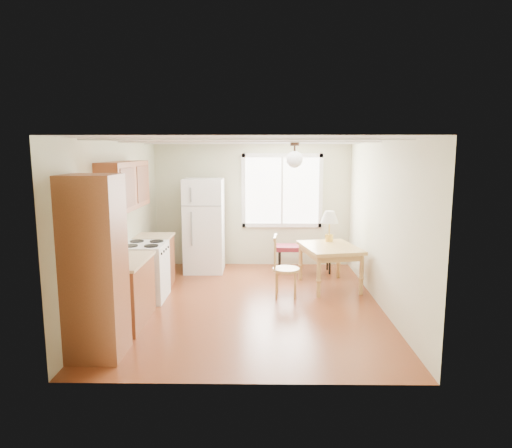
{
  "coord_description": "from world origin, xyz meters",
  "views": [
    {
      "loc": [
        0.19,
        -6.83,
        2.35
      ],
      "look_at": [
        0.09,
        0.66,
        1.15
      ],
      "focal_mm": 32.0,
      "sensor_mm": 36.0,
      "label": 1
    }
  ],
  "objects_px": {
    "refrigerator": "(204,225)",
    "dining_table": "(330,252)",
    "bench": "(304,249)",
    "chair": "(280,262)"
  },
  "relations": [
    {
      "from": "bench",
      "to": "dining_table",
      "type": "distance_m",
      "value": 1.05
    },
    {
      "from": "refrigerator",
      "to": "chair",
      "type": "xyz_separation_m",
      "value": [
        1.43,
        -1.59,
        -0.34
      ]
    },
    {
      "from": "bench",
      "to": "dining_table",
      "type": "relative_size",
      "value": 0.87
    },
    {
      "from": "bench",
      "to": "chair",
      "type": "bearing_deg",
      "value": -109.16
    },
    {
      "from": "refrigerator",
      "to": "chair",
      "type": "relative_size",
      "value": 1.83
    },
    {
      "from": "refrigerator",
      "to": "dining_table",
      "type": "bearing_deg",
      "value": -25.11
    },
    {
      "from": "refrigerator",
      "to": "chair",
      "type": "height_order",
      "value": "refrigerator"
    },
    {
      "from": "bench",
      "to": "dining_table",
      "type": "height_order",
      "value": "dining_table"
    },
    {
      "from": "bench",
      "to": "dining_table",
      "type": "bearing_deg",
      "value": -70.38
    },
    {
      "from": "dining_table",
      "to": "chair",
      "type": "relative_size",
      "value": 1.33
    }
  ]
}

